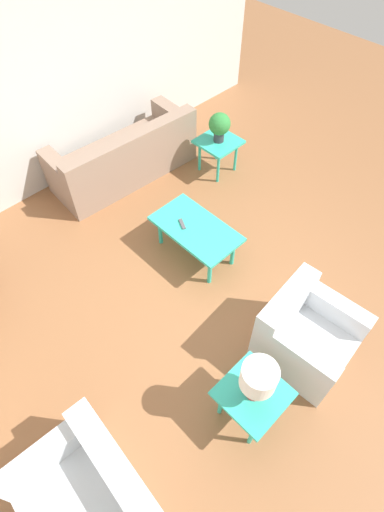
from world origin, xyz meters
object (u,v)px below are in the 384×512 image
loveseat (95,505)px  coffee_table (196,231)px  armchair (304,335)px  sofa (125,158)px  side_table_plant (218,145)px  side_table_lamp (252,396)px  table_lamp (258,379)px  potted_plant (220,125)px

loveseat → coffee_table: loveseat is taller
loveseat → armchair: bearing=87.2°
sofa → side_table_plant: (-0.83, -1.04, 0.12)m
loveseat → side_table_lamp: loveseat is taller
sofa → table_lamp: bearing=72.4°
sofa → side_table_lamp: 3.72m
side_table_plant → potted_plant: 0.32m
loveseat → side_table_plant: size_ratio=2.16×
armchair → potted_plant: potted_plant is taller
loveseat → side_table_lamp: bearing=81.4°
side_table_lamp → loveseat: bearing=77.7°
coffee_table → potted_plant: potted_plant is taller
loveseat → coffee_table: 2.85m
sofa → coffee_table: bearing=83.2°
side_table_lamp → side_table_plant: bearing=-41.9°
side_table_lamp → armchair: bearing=-86.7°
side_table_plant → potted_plant: potted_plant is taller
coffee_table → loveseat: bearing=119.6°
side_table_lamp → potted_plant: potted_plant is taller
sofa → side_table_lamp: (-3.47, 1.34, 0.12)m
side_table_plant → sofa: bearing=51.2°
armchair → table_lamp: size_ratio=1.88×
sofa → side_table_plant: 1.33m
armchair → coffee_table: size_ratio=0.84×
armchair → loveseat: 2.34m
sofa → armchair: sofa is taller
loveseat → side_table_plant: bearing=124.9°
loveseat → table_lamp: bearing=81.4°
side_table_plant → armchair: bearing=149.9°
sofa → loveseat: bearing=51.9°
table_lamp → coffee_table: bearing=-30.6°
potted_plant → table_lamp: table_lamp is taller
armchair → side_table_lamp: size_ratio=1.62×
side_table_plant → side_table_lamp: 3.55m
coffee_table → table_lamp: 2.05m
sofa → potted_plant: size_ratio=5.09×
sofa → coffee_table: sofa is taller
sofa → potted_plant: 1.40m
side_table_lamp → table_lamp: (0.00, -0.00, 0.38)m
coffee_table → sofa: bearing=-10.3°
coffee_table → side_table_plant: 1.63m
armchair → table_lamp: (-0.05, 0.87, 0.50)m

